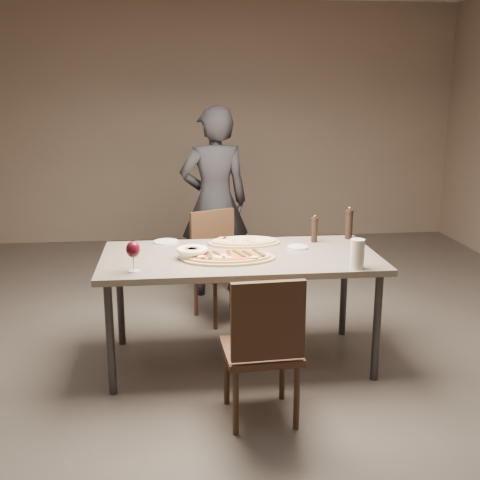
{
  "coord_description": "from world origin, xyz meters",
  "views": [
    {
      "loc": [
        -0.43,
        -3.76,
        1.8
      ],
      "look_at": [
        0.0,
        0.0,
        0.85
      ],
      "focal_mm": 45.0,
      "sensor_mm": 36.0,
      "label": 1
    }
  ],
  "objects": [
    {
      "name": "room",
      "position": [
        0.0,
        0.0,
        1.4
      ],
      "size": [
        7.0,
        7.0,
        7.0
      ],
      "color": "#58524C",
      "rests_on": "ground"
    },
    {
      "name": "dining_table",
      "position": [
        0.0,
        0.0,
        0.69
      ],
      "size": [
        1.8,
        0.9,
        0.75
      ],
      "color": "slate",
      "rests_on": "ground"
    },
    {
      "name": "zucchini_pizza",
      "position": [
        -0.08,
        -0.11,
        0.77
      ],
      "size": [
        0.59,
        0.33,
        0.05
      ],
      "rotation": [
        0.0,
        0.0,
        -0.27
      ],
      "color": "tan",
      "rests_on": "dining_table"
    },
    {
      "name": "ham_pizza",
      "position": [
        0.06,
        0.28,
        0.77
      ],
      "size": [
        0.51,
        0.28,
        0.04
      ],
      "rotation": [
        0.0,
        0.0,
        0.13
      ],
      "color": "tan",
      "rests_on": "dining_table"
    },
    {
      "name": "bread_basket",
      "position": [
        -0.31,
        -0.05,
        0.79
      ],
      "size": [
        0.2,
        0.2,
        0.07
      ],
      "rotation": [
        0.0,
        0.0,
        0.29
      ],
      "color": "#F2ECC4",
      "rests_on": "dining_table"
    },
    {
      "name": "oil_dish",
      "position": [
        0.41,
        0.12,
        0.76
      ],
      "size": [
        0.14,
        0.14,
        0.02
      ],
      "rotation": [
        0.0,
        0.0,
        -0.08
      ],
      "color": "white",
      "rests_on": "dining_table"
    },
    {
      "name": "pepper_mill_left",
      "position": [
        0.83,
        0.35,
        0.86
      ],
      "size": [
        0.06,
        0.06,
        0.23
      ],
      "rotation": [
        0.0,
        0.0,
        0.19
      ],
      "color": "black",
      "rests_on": "dining_table"
    },
    {
      "name": "pepper_mill_right",
      "position": [
        0.56,
        0.28,
        0.84
      ],
      "size": [
        0.05,
        0.05,
        0.19
      ],
      "rotation": [
        0.0,
        0.0,
        0.3
      ],
      "color": "black",
      "rests_on": "dining_table"
    },
    {
      "name": "carafe",
      "position": [
        0.67,
        -0.38,
        0.84
      ],
      "size": [
        0.09,
        0.09,
        0.18
      ],
      "rotation": [
        0.0,
        0.0,
        0.27
      ],
      "color": "silver",
      "rests_on": "dining_table"
    },
    {
      "name": "wine_glass",
      "position": [
        -0.67,
        -0.3,
        0.88
      ],
      "size": [
        0.08,
        0.08,
        0.19
      ],
      "rotation": [
        0.0,
        0.0,
        0.38
      ],
      "color": "silver",
      "rests_on": "dining_table"
    },
    {
      "name": "side_plate",
      "position": [
        -0.48,
        0.38,
        0.76
      ],
      "size": [
        0.17,
        0.17,
        0.01
      ],
      "rotation": [
        0.0,
        0.0,
        0.12
      ],
      "color": "white",
      "rests_on": "dining_table"
    },
    {
      "name": "chair_near",
      "position": [
        0.04,
        -0.8,
        0.48
      ],
      "size": [
        0.43,
        0.43,
        0.86
      ],
      "rotation": [
        0.0,
        0.0,
        0.05
      ],
      "color": "#3D2819",
      "rests_on": "ground"
    },
    {
      "name": "chair_far",
      "position": [
        -0.08,
        0.87,
        0.48
      ],
      "size": [
        0.54,
        0.54,
        0.86
      ],
      "rotation": [
        0.0,
        0.0,
        3.56
      ],
      "color": "#3D2819",
      "rests_on": "ground"
    },
    {
      "name": "diner",
      "position": [
        -0.06,
        1.44,
        0.83
      ],
      "size": [
        0.65,
        0.47,
        1.67
      ],
      "primitive_type": "imported",
      "rotation": [
        0.0,
        0.0,
        3.27
      ],
      "color": "black",
      "rests_on": "ground"
    }
  ]
}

